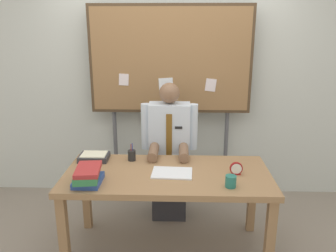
{
  "coord_description": "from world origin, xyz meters",
  "views": [
    {
      "loc": [
        0.09,
        -2.64,
        1.93
      ],
      "look_at": [
        0.0,
        0.18,
        1.09
      ],
      "focal_mm": 37.04,
      "sensor_mm": 36.0,
      "label": 1
    }
  ],
  "objects_px": {
    "person": "(169,157)",
    "pen_holder": "(132,155)",
    "desk": "(167,182)",
    "coffee_mug": "(231,181)",
    "bulletin_board": "(171,62)",
    "desk_clock": "(236,169)",
    "open_notebook": "(172,173)",
    "paper_tray": "(94,157)",
    "book_stack": "(88,176)"
  },
  "relations": [
    {
      "from": "paper_tray",
      "to": "coffee_mug",
      "type": "bearing_deg",
      "value": -23.57
    },
    {
      "from": "desk_clock",
      "to": "coffee_mug",
      "type": "relative_size",
      "value": 1.16
    },
    {
      "from": "desk",
      "to": "bulletin_board",
      "type": "height_order",
      "value": "bulletin_board"
    },
    {
      "from": "desk",
      "to": "pen_holder",
      "type": "height_order",
      "value": "pen_holder"
    },
    {
      "from": "person",
      "to": "pen_holder",
      "type": "xyz_separation_m",
      "value": [
        -0.33,
        -0.33,
        0.14
      ]
    },
    {
      "from": "person",
      "to": "coffee_mug",
      "type": "bearing_deg",
      "value": -59.83
    },
    {
      "from": "open_notebook",
      "to": "coffee_mug",
      "type": "relative_size",
      "value": 3.6
    },
    {
      "from": "coffee_mug",
      "to": "book_stack",
      "type": "bearing_deg",
      "value": 178.88
    },
    {
      "from": "desk",
      "to": "open_notebook",
      "type": "distance_m",
      "value": 0.1
    },
    {
      "from": "desk",
      "to": "open_notebook",
      "type": "relative_size",
      "value": 5.19
    },
    {
      "from": "desk",
      "to": "book_stack",
      "type": "height_order",
      "value": "book_stack"
    },
    {
      "from": "book_stack",
      "to": "coffee_mug",
      "type": "xyz_separation_m",
      "value": [
        1.09,
        -0.02,
        -0.02
      ]
    },
    {
      "from": "desk",
      "to": "person",
      "type": "xyz_separation_m",
      "value": [
        0.0,
        0.59,
        -0.01
      ]
    },
    {
      "from": "desk_clock",
      "to": "pen_holder",
      "type": "height_order",
      "value": "pen_holder"
    },
    {
      "from": "desk",
      "to": "paper_tray",
      "type": "height_order",
      "value": "paper_tray"
    },
    {
      "from": "person",
      "to": "bulletin_board",
      "type": "height_order",
      "value": "bulletin_board"
    },
    {
      "from": "desk_clock",
      "to": "paper_tray",
      "type": "bearing_deg",
      "value": 167.4
    },
    {
      "from": "open_notebook",
      "to": "desk",
      "type": "bearing_deg",
      "value": 153.38
    },
    {
      "from": "person",
      "to": "coffee_mug",
      "type": "xyz_separation_m",
      "value": [
        0.49,
        -0.84,
        0.14
      ]
    },
    {
      "from": "person",
      "to": "pen_holder",
      "type": "distance_m",
      "value": 0.49
    },
    {
      "from": "desk",
      "to": "pen_holder",
      "type": "relative_size",
      "value": 10.66
    },
    {
      "from": "open_notebook",
      "to": "paper_tray",
      "type": "height_order",
      "value": "paper_tray"
    },
    {
      "from": "pen_holder",
      "to": "book_stack",
      "type": "bearing_deg",
      "value": -119.61
    },
    {
      "from": "open_notebook",
      "to": "paper_tray",
      "type": "relative_size",
      "value": 1.26
    },
    {
      "from": "person",
      "to": "pen_holder",
      "type": "bearing_deg",
      "value": -134.72
    },
    {
      "from": "person",
      "to": "book_stack",
      "type": "xyz_separation_m",
      "value": [
        -0.61,
        -0.82,
        0.16
      ]
    },
    {
      "from": "bulletin_board",
      "to": "open_notebook",
      "type": "distance_m",
      "value": 1.29
    },
    {
      "from": "desk",
      "to": "bulletin_board",
      "type": "relative_size",
      "value": 0.8
    },
    {
      "from": "coffee_mug",
      "to": "paper_tray",
      "type": "relative_size",
      "value": 0.35
    },
    {
      "from": "desk",
      "to": "desk_clock",
      "type": "bearing_deg",
      "value": -1.72
    },
    {
      "from": "desk",
      "to": "bulletin_board",
      "type": "distance_m",
      "value": 1.33
    },
    {
      "from": "desk",
      "to": "open_notebook",
      "type": "bearing_deg",
      "value": -26.62
    },
    {
      "from": "bulletin_board",
      "to": "book_stack",
      "type": "xyz_separation_m",
      "value": [
        -0.61,
        -1.22,
        -0.73
      ]
    },
    {
      "from": "paper_tray",
      "to": "desk",
      "type": "bearing_deg",
      "value": -21.09
    },
    {
      "from": "desk_clock",
      "to": "person",
      "type": "bearing_deg",
      "value": 132.81
    },
    {
      "from": "pen_holder",
      "to": "paper_tray",
      "type": "xyz_separation_m",
      "value": [
        -0.34,
        0.0,
        -0.02
      ]
    },
    {
      "from": "bulletin_board",
      "to": "book_stack",
      "type": "relative_size",
      "value": 6.8
    },
    {
      "from": "person",
      "to": "desk_clock",
      "type": "height_order",
      "value": "person"
    },
    {
      "from": "pen_holder",
      "to": "paper_tray",
      "type": "bearing_deg",
      "value": 179.89
    },
    {
      "from": "desk_clock",
      "to": "coffee_mug",
      "type": "xyz_separation_m",
      "value": [
        -0.08,
        -0.23,
        -0.0
      ]
    },
    {
      "from": "coffee_mug",
      "to": "pen_holder",
      "type": "bearing_deg",
      "value": 148.25
    },
    {
      "from": "desk",
      "to": "bulletin_board",
      "type": "bearing_deg",
      "value": 90.0
    },
    {
      "from": "pen_holder",
      "to": "coffee_mug",
      "type": "bearing_deg",
      "value": -31.75
    },
    {
      "from": "open_notebook",
      "to": "paper_tray",
      "type": "distance_m",
      "value": 0.77
    },
    {
      "from": "desk_clock",
      "to": "open_notebook",
      "type": "bearing_deg",
      "value": -179.67
    },
    {
      "from": "open_notebook",
      "to": "book_stack",
      "type": "bearing_deg",
      "value": -162.34
    },
    {
      "from": "desk_clock",
      "to": "paper_tray",
      "type": "xyz_separation_m",
      "value": [
        -1.24,
        0.28,
        -0.02
      ]
    },
    {
      "from": "desk",
      "to": "person",
      "type": "bearing_deg",
      "value": 90.0
    },
    {
      "from": "bulletin_board",
      "to": "coffee_mug",
      "type": "relative_size",
      "value": 23.33
    },
    {
      "from": "desk",
      "to": "pen_holder",
      "type": "bearing_deg",
      "value": 141.86
    }
  ]
}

